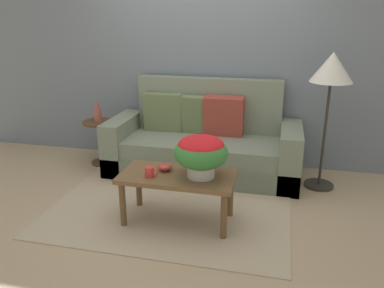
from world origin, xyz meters
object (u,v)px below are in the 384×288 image
(potted_plant, at_px, (201,152))
(snack_bowl, at_px, (165,167))
(side_table, at_px, (100,134))
(coffee_mug, at_px, (150,172))
(coffee_table, at_px, (178,181))
(floor_lamp, at_px, (331,75))
(table_vase, at_px, (98,114))
(couch, at_px, (203,145))

(potted_plant, relative_size, snack_bowl, 3.61)
(side_table, distance_m, coffee_mug, 1.70)
(coffee_mug, relative_size, snack_bowl, 0.92)
(coffee_table, bearing_deg, snack_bowl, 155.76)
(side_table, bearing_deg, snack_bowl, -42.81)
(potted_plant, xyz_separation_m, snack_bowl, (-0.34, 0.06, -0.19))
(side_table, relative_size, floor_lamp, 0.38)
(floor_lamp, distance_m, table_vase, 2.72)
(couch, relative_size, table_vase, 9.44)
(table_vase, bearing_deg, couch, 2.65)
(couch, height_order, coffee_table, couch)
(floor_lamp, height_order, potted_plant, floor_lamp)
(side_table, distance_m, potted_plant, 1.96)
(snack_bowl, bearing_deg, potted_plant, -9.58)
(side_table, relative_size, coffee_mug, 4.66)
(table_vase, bearing_deg, coffee_mug, -48.63)
(potted_plant, height_order, coffee_mug, potted_plant)
(floor_lamp, xyz_separation_m, potted_plant, (-1.11, -1.09, -0.54))
(side_table, bearing_deg, table_vase, -81.91)
(potted_plant, bearing_deg, coffee_mug, -166.17)
(couch, height_order, floor_lamp, floor_lamp)
(floor_lamp, relative_size, potted_plant, 3.12)
(table_vase, bearing_deg, coffee_table, -40.94)
(couch, distance_m, coffee_mug, 1.35)
(floor_lamp, distance_m, snack_bowl, 1.93)
(side_table, height_order, floor_lamp, floor_lamp)
(coffee_table, height_order, potted_plant, potted_plant)
(couch, bearing_deg, side_table, -178.13)
(coffee_table, distance_m, potted_plant, 0.37)
(coffee_mug, distance_m, snack_bowl, 0.19)
(couch, relative_size, coffee_mug, 18.57)
(couch, xyz_separation_m, floor_lamp, (1.34, -0.12, 0.90))
(coffee_table, xyz_separation_m, side_table, (-1.33, 1.17, -0.01))
(potted_plant, height_order, snack_bowl, potted_plant)
(couch, xyz_separation_m, coffee_table, (0.02, -1.21, 0.06))
(coffee_table, bearing_deg, table_vase, 139.06)
(floor_lamp, bearing_deg, coffee_mug, -142.27)
(coffee_table, height_order, floor_lamp, floor_lamp)
(couch, bearing_deg, table_vase, -177.35)
(coffee_mug, xyz_separation_m, snack_bowl, (0.09, 0.16, -0.01))
(floor_lamp, height_order, table_vase, floor_lamp)
(potted_plant, bearing_deg, coffee_table, -179.61)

